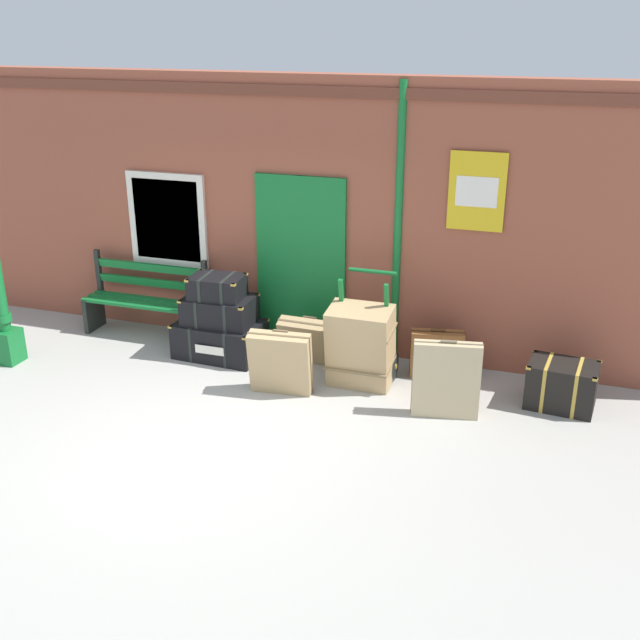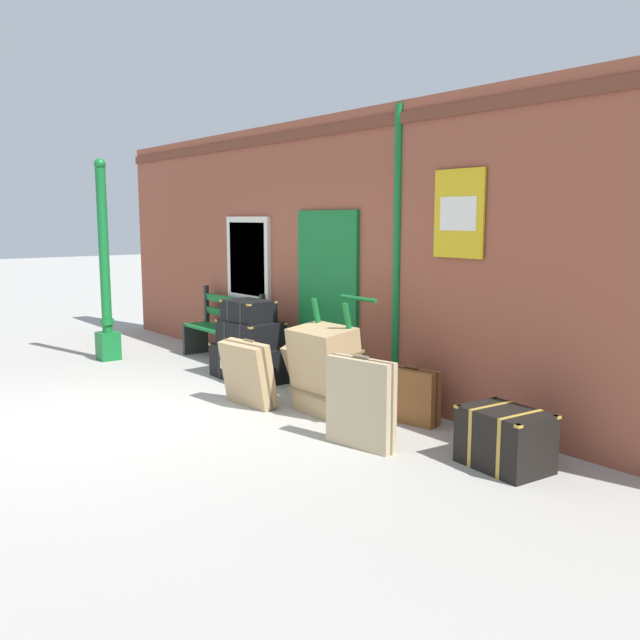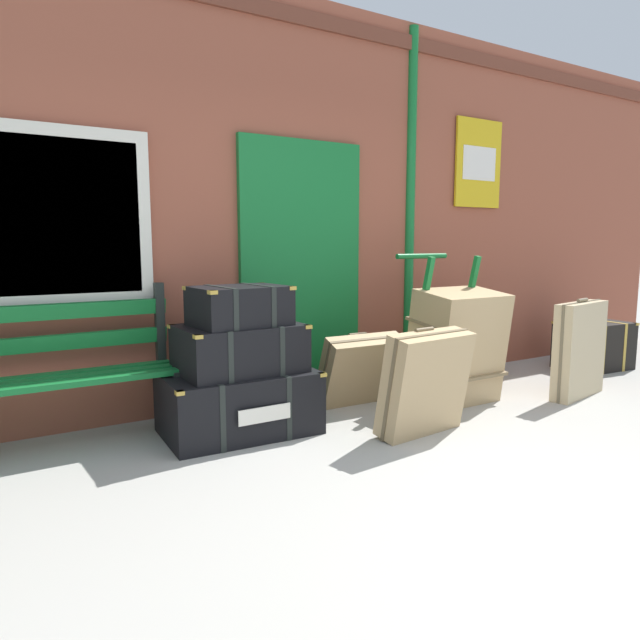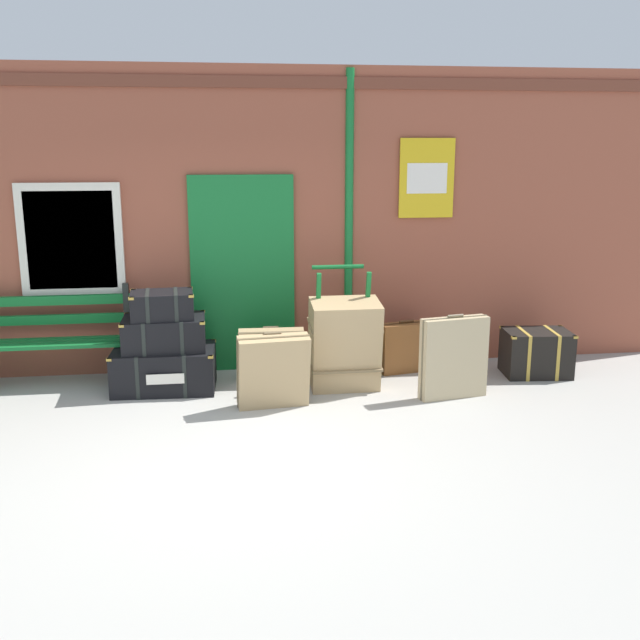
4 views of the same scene
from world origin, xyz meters
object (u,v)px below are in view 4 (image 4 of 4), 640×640
Objects in this scene: steamer_trunk_top at (162,305)px; suitcase_beige at (273,371)px; porters_trolley at (342,358)px; steamer_trunk_middle at (164,333)px; suitcase_oxblood at (271,354)px; suitcase_olive at (454,358)px; platform_bench at (50,342)px; steamer_trunk_base at (165,369)px; large_brown_trunk at (345,344)px; corner_trunk at (536,353)px; suitcase_tan at (406,347)px.

steamer_trunk_top is 0.88× the size of suitcase_beige.
porters_trolley is 0.99m from suitcase_beige.
suitcase_beige is at bearing -33.16° from steamer_trunk_top.
steamer_trunk_middle is 1.26m from suitcase_beige.
suitcase_beige is at bearing -92.87° from suitcase_oxblood.
platform_bench is at bearing 166.49° from suitcase_olive.
steamer_trunk_base is at bearing -171.37° from steamer_trunk_middle.
suitcase_olive is 1.87m from suitcase_oxblood.
porters_trolley is 1.64× the size of suitcase_beige.
steamer_trunk_base is at bearing 178.22° from porters_trolley.
corner_trunk is (2.11, 0.17, -0.22)m from large_brown_trunk.
platform_bench is 3.70m from suitcase_tan.
steamer_trunk_middle is at bearing -174.52° from suitcase_tan.
corner_trunk is (1.35, -0.30, -0.03)m from suitcase_tan.
porters_trolley is at bearing 90.00° from large_brown_trunk.
suitcase_olive is at bearing -30.16° from porters_trolley.
suitcase_olive is 1.14× the size of corner_trunk.
steamer_trunk_base is at bearing 172.64° from large_brown_trunk.
large_brown_trunk is 1.11× the size of suitcase_olive.
suitcase_olive reaches higher than steamer_trunk_middle.
corner_trunk is at bearing -3.26° from suitcase_oxblood.
platform_bench is at bearing 174.68° from suitcase_oxblood.
steamer_trunk_middle reaches higher than suitcase_tan.
steamer_trunk_top is 1.84m from large_brown_trunk.
suitcase_olive is at bearing -12.49° from steamer_trunk_top.
platform_bench is 2.63× the size of suitcase_tan.
porters_trolley reaches higher than suitcase_oxblood.
porters_trolley is (1.78, -0.06, -0.31)m from steamer_trunk_middle.
suitcase_oxblood is at bearing 87.13° from suitcase_beige.
large_brown_trunk is 1.27× the size of suitcase_beige.
corner_trunk is at bearing -0.88° from steamer_trunk_middle.
suitcase_tan is at bearing 5.97° from steamer_trunk_top.
platform_bench is 2.97m from porters_trolley.
platform_bench is 2.51× the size of steamer_trunk_top.
suitcase_beige is (-1.75, -0.06, -0.04)m from suitcase_olive.
suitcase_tan is 1.78m from suitcase_beige.
porters_trolley is 1.29× the size of large_brown_trunk.
suitcase_oxblood is (-0.71, 0.33, -0.17)m from large_brown_trunk.
suitcase_olive is at bearing 1.93° from suitcase_beige.
porters_trolley reaches higher than steamer_trunk_top.
steamer_trunk_base is 1.63× the size of steamer_trunk_top.
suitcase_oxblood is at bearing 176.74° from corner_trunk.
suitcase_tan is (0.76, 0.48, -0.19)m from large_brown_trunk.
platform_bench reaches higher than steamer_trunk_base.
steamer_trunk_middle is at bearing -174.63° from suitcase_oxblood.
suitcase_tan is at bearing 5.50° from steamer_trunk_base.
suitcase_oxblood is 0.94× the size of suitcase_beige.
suitcase_oxblood is (-0.71, 0.16, 0.02)m from porters_trolley.
suitcase_olive is at bearing -12.85° from steamer_trunk_base.
steamer_trunk_middle is 1.11× the size of corner_trunk.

